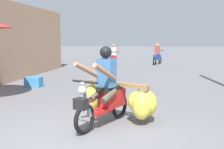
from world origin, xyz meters
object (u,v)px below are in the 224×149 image
at_px(motorbike_distant_ahead_left, 157,56).
at_px(produce_crate, 34,82).
at_px(motorbike_distant_ahead_right, 113,57).
at_px(motorbike_main_loaded, 121,98).

relative_size(motorbike_distant_ahead_left, produce_crate, 2.78).
relative_size(motorbike_distant_ahead_right, produce_crate, 2.77).
bearing_deg(motorbike_main_loaded, motorbike_distant_ahead_left, 87.21).
xyz_separation_m(motorbike_main_loaded, produce_crate, (-3.67, 3.70, -0.35)).
relative_size(motorbike_main_loaded, motorbike_distant_ahead_left, 1.17).
height_order(motorbike_main_loaded, motorbike_distant_ahead_right, motorbike_main_loaded).
distance_m(motorbike_distant_ahead_left, produce_crate, 10.59).
bearing_deg(motorbike_distant_ahead_left, motorbike_main_loaded, -92.79).
bearing_deg(motorbike_distant_ahead_right, produce_crate, -101.37).
height_order(motorbike_distant_ahead_left, produce_crate, motorbike_distant_ahead_left).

